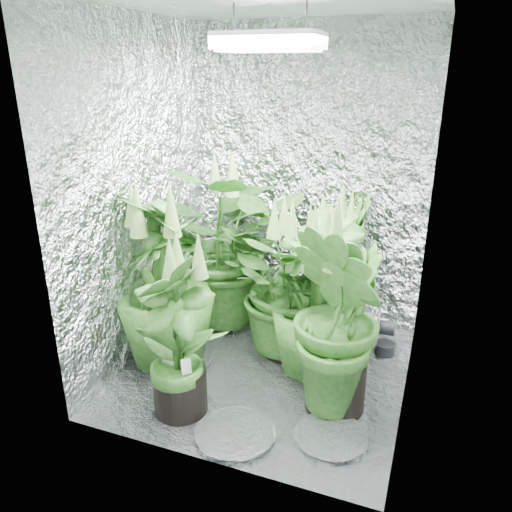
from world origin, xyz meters
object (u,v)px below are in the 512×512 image
at_px(plant_c, 337,267).
at_px(plant_d, 164,283).
at_px(plant_h, 315,299).
at_px(plant_f, 177,336).
at_px(grow_lamp, 269,42).
at_px(circulation_fan, 382,334).
at_px(plant_b, 333,286).
at_px(plant_e, 288,283).
at_px(plant_a, 222,244).
at_px(plant_g, 339,322).

distance_m(plant_c, plant_d, 1.16).
bearing_deg(plant_h, plant_f, -132.84).
bearing_deg(plant_f, grow_lamp, 59.87).
bearing_deg(circulation_fan, plant_b, -166.47).
relative_size(plant_b, plant_e, 0.98).
distance_m(plant_b, circulation_fan, 0.46).
height_order(plant_e, plant_h, plant_h).
xyz_separation_m(plant_e, plant_h, (0.21, -0.14, -0.01)).
distance_m(plant_a, plant_e, 0.61).
bearing_deg(plant_g, plant_c, 102.62).
distance_m(plant_a, circulation_fan, 1.20).
xyz_separation_m(plant_b, plant_g, (0.15, -0.53, 0.05)).
distance_m(plant_g, circulation_fan, 0.75).
relative_size(plant_a, plant_c, 1.21).
relative_size(plant_a, plant_d, 1.05).
bearing_deg(plant_d, plant_h, 14.56).
height_order(plant_a, plant_f, plant_a).
bearing_deg(plant_c, circulation_fan, -30.17).
distance_m(plant_b, plant_c, 0.30).
relative_size(grow_lamp, plant_e, 0.49).
bearing_deg(plant_d, plant_f, -52.22).
bearing_deg(plant_g, plant_h, 124.79).
height_order(grow_lamp, plant_d, grow_lamp).
height_order(grow_lamp, plant_h, grow_lamp).
bearing_deg(plant_h, plant_c, 88.89).
distance_m(plant_c, plant_e, 0.47).
xyz_separation_m(plant_a, plant_h, (0.76, -0.39, -0.10)).
xyz_separation_m(grow_lamp, plant_g, (0.46, -0.20, -1.31)).
xyz_separation_m(plant_f, plant_h, (0.56, 0.60, 0.03)).
bearing_deg(plant_c, plant_h, -91.11).
bearing_deg(plant_h, plant_a, 152.50).
xyz_separation_m(plant_a, plant_c, (0.77, 0.16, -0.12)).
height_order(grow_lamp, circulation_fan, grow_lamp).
height_order(grow_lamp, plant_g, grow_lamp).
bearing_deg(plant_a, plant_b, -10.15).
xyz_separation_m(grow_lamp, plant_c, (0.27, 0.64, -1.36)).
height_order(plant_e, plant_g, plant_g).
distance_m(plant_d, plant_e, 0.74).
bearing_deg(grow_lamp, plant_a, 135.82).
bearing_deg(plant_g, plant_a, 144.57).
bearing_deg(plant_e, plant_g, -46.17).
height_order(plant_b, plant_h, plant_h).
height_order(plant_g, circulation_fan, plant_g).
relative_size(plant_b, plant_d, 0.87).
bearing_deg(plant_c, plant_e, -117.72).
height_order(plant_e, circulation_fan, plant_e).
xyz_separation_m(plant_a, plant_b, (0.80, -0.14, -0.13)).
relative_size(plant_e, circulation_fan, 3.16).
relative_size(plant_e, plant_f, 1.04).
xyz_separation_m(plant_c, circulation_fan, (0.35, -0.20, -0.33)).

